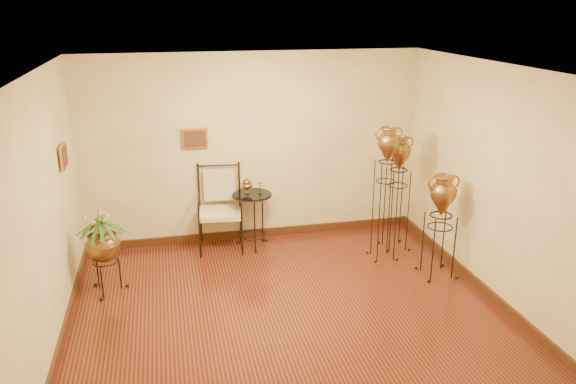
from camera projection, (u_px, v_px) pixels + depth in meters
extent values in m
plane|color=maroon|center=(292.00, 320.00, 6.39)|extent=(5.00, 5.00, 0.00)
cube|color=#462310|center=(255.00, 233.00, 8.67)|extent=(5.00, 0.04, 0.12)
cube|color=#462310|center=(61.00, 343.00, 5.86)|extent=(0.04, 5.00, 0.12)
cube|color=#462310|center=(488.00, 292.00, 6.89)|extent=(0.04, 5.00, 0.12)
cube|color=#E38D43|center=(195.00, 139.00, 7.98)|extent=(0.36, 0.03, 0.29)
cube|color=#E38D43|center=(64.00, 156.00, 6.68)|extent=(0.03, 0.36, 0.29)
cube|color=beige|center=(220.00, 213.00, 8.09)|extent=(0.64, 0.60, 0.07)
cube|color=beige|center=(219.00, 190.00, 7.97)|extent=(0.46, 0.08, 0.48)
cylinder|color=black|center=(252.00, 194.00, 8.10)|extent=(0.56, 0.56, 0.02)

